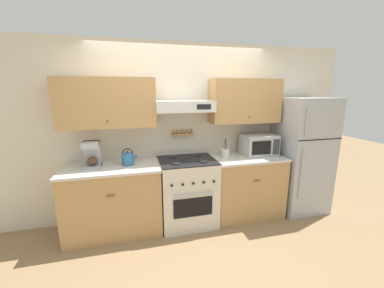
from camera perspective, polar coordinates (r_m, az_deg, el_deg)
name	(u,v)px	position (r m, az deg, el deg)	size (l,w,h in m)	color
ground_plane	(193,234)	(3.39, 0.23, -20.91)	(16.00, 16.00, 0.00)	#937551
wall_back	(180,123)	(3.46, -2.97, 5.18)	(5.20, 0.46, 2.55)	beige
counter_left	(114,199)	(3.39, -18.43, -12.58)	(1.24, 0.68, 0.93)	tan
counter_right	(245,185)	(3.76, 12.80, -9.69)	(1.07, 0.68, 0.93)	tan
stove_range	(187,191)	(3.44, -1.16, -11.33)	(0.77, 0.70, 1.03)	beige
refrigerator	(301,155)	(4.09, 24.96, -2.44)	(0.73, 0.72, 1.78)	#ADAFB5
tea_kettle	(128,158)	(3.21, -15.26, -3.31)	(0.20, 0.16, 0.22)	teal
coffee_maker	(92,154)	(3.26, -23.06, -2.23)	(0.20, 0.24, 0.33)	#ADAFB5
microwave	(259,145)	(3.70, 15.88, -0.18)	(0.50, 0.37, 0.31)	#ADAFB5
utensil_crock	(225,153)	(3.47, 8.07, -2.11)	(0.12, 0.12, 0.28)	silver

